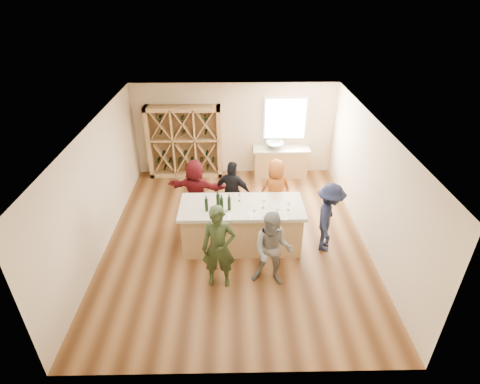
{
  "coord_description": "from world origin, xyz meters",
  "views": [
    {
      "loc": [
        -0.04,
        -7.16,
        5.46
      ],
      "look_at": [
        0.1,
        0.2,
        1.15
      ],
      "focal_mm": 28.0,
      "sensor_mm": 36.0,
      "label": 1
    }
  ],
  "objects_px": {
    "wine_bottle_b": "(206,205)",
    "person_far_left": "(196,190)",
    "sink": "(275,145)",
    "wine_bottle_d": "(222,205)",
    "person_near_right": "(273,250)",
    "wine_rack": "(185,142)",
    "person_server": "(329,218)",
    "person_far_mid": "(233,193)",
    "person_far_right": "(275,190)",
    "wine_bottle_c": "(218,201)",
    "wine_bottle_e": "(229,204)",
    "person_near_left": "(219,248)",
    "tasting_counter_base": "(242,227)"
  },
  "relations": [
    {
      "from": "person_near_right",
      "to": "sink",
      "type": "bearing_deg",
      "value": 96.7
    },
    {
      "from": "wine_bottle_d",
      "to": "person_far_right",
      "type": "height_order",
      "value": "person_far_right"
    },
    {
      "from": "wine_bottle_c",
      "to": "wine_bottle_d",
      "type": "xyz_separation_m",
      "value": [
        0.08,
        -0.16,
        -0.0
      ]
    },
    {
      "from": "wine_rack",
      "to": "person_far_left",
      "type": "distance_m",
      "value": 2.46
    },
    {
      "from": "person_near_right",
      "to": "person_far_left",
      "type": "height_order",
      "value": "person_near_right"
    },
    {
      "from": "sink",
      "to": "person_server",
      "type": "bearing_deg",
      "value": -76.95
    },
    {
      "from": "wine_bottle_c",
      "to": "person_far_mid",
      "type": "xyz_separation_m",
      "value": [
        0.32,
        1.08,
        -0.42
      ]
    },
    {
      "from": "wine_bottle_c",
      "to": "person_near_right",
      "type": "distance_m",
      "value": 1.62
    },
    {
      "from": "person_server",
      "to": "person_far_left",
      "type": "height_order",
      "value": "person_server"
    },
    {
      "from": "wine_bottle_c",
      "to": "person_far_mid",
      "type": "bearing_deg",
      "value": 73.76
    },
    {
      "from": "wine_bottle_e",
      "to": "person_server",
      "type": "xyz_separation_m",
      "value": [
        2.18,
        0.02,
        -0.41
      ]
    },
    {
      "from": "wine_rack",
      "to": "sink",
      "type": "distance_m",
      "value": 2.7
    },
    {
      "from": "person_near_left",
      "to": "wine_bottle_d",
      "type": "bearing_deg",
      "value": 89.82
    },
    {
      "from": "wine_bottle_b",
      "to": "wine_bottle_e",
      "type": "height_order",
      "value": "wine_bottle_e"
    },
    {
      "from": "tasting_counter_base",
      "to": "person_far_left",
      "type": "relative_size",
      "value": 1.59
    },
    {
      "from": "tasting_counter_base",
      "to": "wine_bottle_c",
      "type": "height_order",
      "value": "wine_bottle_c"
    },
    {
      "from": "tasting_counter_base",
      "to": "person_near_right",
      "type": "relative_size",
      "value": 1.57
    },
    {
      "from": "person_far_left",
      "to": "tasting_counter_base",
      "type": "bearing_deg",
      "value": 144.57
    },
    {
      "from": "person_near_right",
      "to": "person_server",
      "type": "bearing_deg",
      "value": 51.68
    },
    {
      "from": "tasting_counter_base",
      "to": "wine_bottle_d",
      "type": "distance_m",
      "value": 0.9
    },
    {
      "from": "wine_bottle_b",
      "to": "person_server",
      "type": "height_order",
      "value": "person_server"
    },
    {
      "from": "sink",
      "to": "wine_bottle_c",
      "type": "height_order",
      "value": "wine_bottle_c"
    },
    {
      "from": "sink",
      "to": "wine_bottle_d",
      "type": "xyz_separation_m",
      "value": [
        -1.5,
        -3.71,
        0.23
      ]
    },
    {
      "from": "wine_bottle_b",
      "to": "person_far_right",
      "type": "bearing_deg",
      "value": 39.5
    },
    {
      "from": "tasting_counter_base",
      "to": "person_far_left",
      "type": "xyz_separation_m",
      "value": [
        -1.11,
        1.14,
        0.32
      ]
    },
    {
      "from": "wine_rack",
      "to": "person_near_left",
      "type": "distance_m",
      "value": 4.9
    },
    {
      "from": "wine_bottle_d",
      "to": "person_far_mid",
      "type": "xyz_separation_m",
      "value": [
        0.24,
        1.24,
        -0.42
      ]
    },
    {
      "from": "wine_bottle_d",
      "to": "person_near_right",
      "type": "xyz_separation_m",
      "value": [
        1.0,
        -0.97,
        -0.42
      ]
    },
    {
      "from": "wine_bottle_e",
      "to": "person_far_mid",
      "type": "bearing_deg",
      "value": 86.19
    },
    {
      "from": "wine_bottle_b",
      "to": "person_near_left",
      "type": "bearing_deg",
      "value": -74.73
    },
    {
      "from": "wine_rack",
      "to": "wine_bottle_d",
      "type": "bearing_deg",
      "value": -72.43
    },
    {
      "from": "sink",
      "to": "tasting_counter_base",
      "type": "relative_size",
      "value": 0.21
    },
    {
      "from": "wine_bottle_d",
      "to": "person_near_right",
      "type": "relative_size",
      "value": 0.2
    },
    {
      "from": "wine_bottle_e",
      "to": "person_near_left",
      "type": "relative_size",
      "value": 0.17
    },
    {
      "from": "wine_bottle_d",
      "to": "person_server",
      "type": "bearing_deg",
      "value": 2.57
    },
    {
      "from": "wine_bottle_c",
      "to": "person_near_left",
      "type": "relative_size",
      "value": 0.19
    },
    {
      "from": "wine_rack",
      "to": "sink",
      "type": "bearing_deg",
      "value": -1.49
    },
    {
      "from": "person_far_mid",
      "to": "person_far_right",
      "type": "height_order",
      "value": "person_far_mid"
    },
    {
      "from": "wine_rack",
      "to": "person_server",
      "type": "relative_size",
      "value": 1.33
    },
    {
      "from": "person_far_left",
      "to": "wine_rack",
      "type": "bearing_deg",
      "value": -67.32
    },
    {
      "from": "person_far_left",
      "to": "person_server",
      "type": "bearing_deg",
      "value": 167.32
    },
    {
      "from": "wine_bottle_e",
      "to": "person_far_left",
      "type": "height_order",
      "value": "person_far_left"
    },
    {
      "from": "wine_bottle_b",
      "to": "wine_bottle_e",
      "type": "bearing_deg",
      "value": 4.12
    },
    {
      "from": "wine_bottle_b",
      "to": "person_far_mid",
      "type": "xyz_separation_m",
      "value": [
        0.56,
        1.19,
        -0.4
      ]
    },
    {
      "from": "wine_bottle_b",
      "to": "person_far_left",
      "type": "relative_size",
      "value": 0.18
    },
    {
      "from": "person_far_left",
      "to": "sink",
      "type": "bearing_deg",
      "value": -122.8
    },
    {
      "from": "tasting_counter_base",
      "to": "wine_bottle_e",
      "type": "distance_m",
      "value": 0.8
    },
    {
      "from": "person_far_left",
      "to": "wine_bottle_c",
      "type": "bearing_deg",
      "value": 126.31
    },
    {
      "from": "sink",
      "to": "person_far_mid",
      "type": "bearing_deg",
      "value": -117.08
    },
    {
      "from": "person_near_left",
      "to": "wine_bottle_e",
      "type": "bearing_deg",
      "value": 81.43
    }
  ]
}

